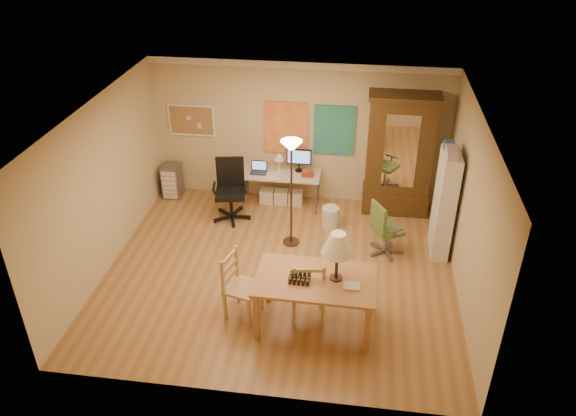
# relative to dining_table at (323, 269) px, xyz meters

# --- Properties ---
(floor) EXTENTS (5.50, 5.50, 0.00)m
(floor) POSITION_rel_dining_table_xyz_m (-0.76, 1.14, -0.97)
(floor) COLOR #966335
(floor) RESTS_ON ground
(crown_molding) EXTENTS (5.50, 0.08, 0.12)m
(crown_molding) POSITION_rel_dining_table_xyz_m (-0.76, 3.60, 1.67)
(crown_molding) COLOR white
(crown_molding) RESTS_ON floor
(corkboard) EXTENTS (0.90, 0.04, 0.62)m
(corkboard) POSITION_rel_dining_table_xyz_m (-2.81, 3.61, 0.53)
(corkboard) COLOR #997448
(corkboard) RESTS_ON floor
(art_panel_left) EXTENTS (0.80, 0.04, 1.00)m
(art_panel_left) POSITION_rel_dining_table_xyz_m (-1.01, 3.61, 0.48)
(art_panel_left) COLOR yellow
(art_panel_left) RESTS_ON floor
(art_panel_right) EXTENTS (0.75, 0.04, 0.95)m
(art_panel_right) POSITION_rel_dining_table_xyz_m (-0.11, 3.61, 0.48)
(art_panel_right) COLOR teal
(art_panel_right) RESTS_ON floor
(dining_table) EXTENTS (1.65, 1.01, 1.53)m
(dining_table) POSITION_rel_dining_table_xyz_m (0.00, 0.00, 0.00)
(dining_table) COLOR olive
(dining_table) RESTS_ON floor
(ladder_chair_back) EXTENTS (0.52, 0.51, 0.99)m
(ladder_chair_back) POSITION_rel_dining_table_xyz_m (-0.21, 0.14, -0.50)
(ladder_chair_back) COLOR #AB884E
(ladder_chair_back) RESTS_ON floor
(ladder_chair_left) EXTENTS (0.55, 0.57, 1.00)m
(ladder_chair_left) POSITION_rel_dining_table_xyz_m (-1.16, 0.08, -0.50)
(ladder_chair_left) COLOR #AB884E
(ladder_chair_left) RESTS_ON floor
(torchiere_lamp) EXTENTS (0.35, 0.35, 1.91)m
(torchiere_lamp) POSITION_rel_dining_table_xyz_m (-0.70, 1.99, 0.57)
(torchiere_lamp) COLOR #422D1A
(torchiere_lamp) RESTS_ON floor
(computer_desk) EXTENTS (1.48, 0.65, 1.12)m
(computer_desk) POSITION_rel_dining_table_xyz_m (-1.04, 3.30, -0.56)
(computer_desk) COLOR tan
(computer_desk) RESTS_ON floor
(office_chair_black) EXTENTS (0.70, 0.70, 1.14)m
(office_chair_black) POSITION_rel_dining_table_xyz_m (-1.90, 2.67, -0.66)
(office_chair_black) COLOR black
(office_chair_black) RESTS_ON floor
(office_chair_green) EXTENTS (0.60, 0.60, 0.96)m
(office_chair_green) POSITION_rel_dining_table_xyz_m (0.89, 1.90, -0.71)
(office_chair_green) COLOR slate
(office_chair_green) RESTS_ON floor
(drawer_cart) EXTENTS (0.33, 0.39, 0.66)m
(drawer_cart) POSITION_rel_dining_table_xyz_m (-3.23, 3.33, -0.64)
(drawer_cart) COLOR slate
(drawer_cart) RESTS_ON floor
(armoire) EXTENTS (1.24, 0.59, 2.28)m
(armoire) POSITION_rel_dining_table_xyz_m (1.08, 3.38, 0.03)
(armoire) COLOR #3C2810
(armoire) RESTS_ON floor
(bookshelf) EXTENTS (0.27, 0.72, 1.81)m
(bookshelf) POSITION_rel_dining_table_xyz_m (1.78, 2.10, -0.07)
(bookshelf) COLOR white
(bookshelf) RESTS_ON floor
(wastebin) EXTENTS (0.31, 0.31, 0.39)m
(wastebin) POSITION_rel_dining_table_xyz_m (-0.07, 2.60, -0.77)
(wastebin) COLOR silver
(wastebin) RESTS_ON floor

